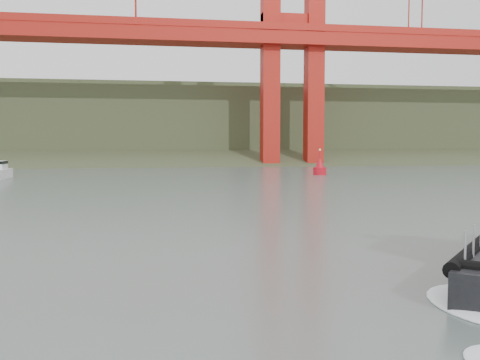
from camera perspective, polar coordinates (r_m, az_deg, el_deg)
The scene contains 3 objects.
ground at distance 18.27m, azimuth -0.56°, elevation -9.73°, with size 400.00×400.00×0.00m, color #566662.
headlands at distance 143.07m, azimuth -8.38°, elevation 5.21°, with size 500.00×105.36×27.12m.
nav_buoy at distance 70.16m, azimuth 8.51°, elevation 1.32°, with size 1.72×1.72×3.59m.
Camera 1 is at (-2.73, -17.52, 4.39)m, focal length 40.00 mm.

